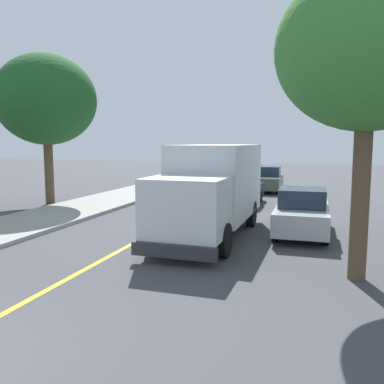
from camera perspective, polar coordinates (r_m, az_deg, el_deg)
centre_line_yellow at (r=15.19m, az=-5.11°, el=-5.49°), size 0.16×56.00×0.01m
box_truck at (r=14.19m, az=2.88°, el=0.85°), size 2.48×7.21×3.20m
parked_car_near at (r=21.37m, az=6.93°, el=0.29°), size 1.86×4.42×1.67m
parked_car_mid at (r=27.58m, az=10.65°, el=1.75°), size 1.91×4.44×1.67m
parked_van_across at (r=15.03m, az=15.27°, el=-2.79°), size 1.85×4.42×1.67m
street_tree_far_side at (r=10.47m, az=23.60°, el=17.99°), size 4.19×4.19×7.31m
street_tree_down_block at (r=22.74m, az=-19.92°, el=12.11°), size 5.18×5.18×7.81m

